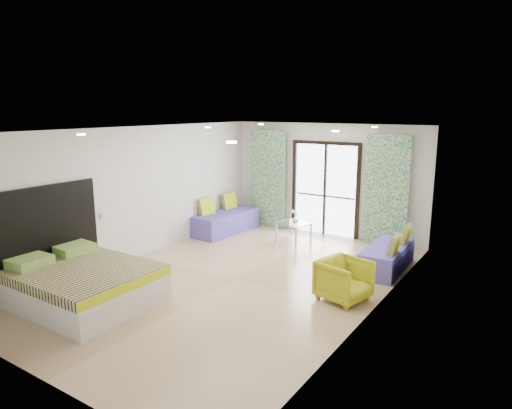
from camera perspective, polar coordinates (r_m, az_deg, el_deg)
The scene contains 24 objects.
floor at distance 8.40m, azimuth -2.49°, elevation -9.39°, with size 5.00×7.50×0.01m, color tan, non-canonical shape.
ceiling at distance 7.83m, azimuth -2.67°, elevation 9.34°, with size 5.00×7.50×0.01m, color silver, non-canonical shape.
wall_back at distance 11.21m, azimuth 8.72°, elevation 3.09°, with size 5.00×0.01×2.70m, color silver, non-canonical shape.
wall_front at distance 5.54m, azimuth -26.12°, elevation -7.32°, with size 5.00×0.01×2.70m, color silver, non-canonical shape.
wall_left at distance 9.66m, azimuth -14.70°, elevation 1.40°, with size 0.01×7.50×2.70m, color silver, non-canonical shape.
wall_right at distance 6.88m, azimuth 14.58°, elevation -2.81°, with size 0.01×7.50×2.70m, color silver, non-canonical shape.
balcony_door at distance 11.20m, azimuth 8.65°, elevation 2.61°, with size 1.76×0.08×2.28m.
balcony_rail at distance 11.26m, azimuth 8.62°, elevation 1.07°, with size 1.52×0.03×0.04m, color #595451.
curtain_left at distance 11.79m, azimuth 1.47°, elevation 3.18°, with size 1.00×0.10×2.50m, color silver.
curtain_right at distance 10.52m, azimuth 15.99°, elevation 1.62°, with size 1.00×0.10×2.50m, color silver.
downlight_a at distance 7.40m, azimuth -21.02°, elevation 8.17°, with size 0.12×0.12×0.02m, color #FFE0B2.
downlight_b at distance 5.39m, azimuth -3.07°, elevation 7.79°, with size 0.12×0.12×0.02m, color #FFE0B2.
downlight_c at distance 9.47m, azimuth -6.03°, elevation 9.57°, with size 0.12×0.12×0.02m, color #FFE0B2.
downlight_d at distance 8.00m, azimuth 9.90°, elevation 9.02°, with size 0.12×0.12×0.02m, color #FFE0B2.
downlight_e at distance 11.09m, azimuth 0.61°, elevation 9.99°, with size 0.12×0.12×0.02m, color #FFE0B2.
downlight_f at distance 9.87m, azimuth 14.61°, elevation 9.35°, with size 0.12×0.12×0.02m, color #FFE0B2.
headboard at distance 8.45m, azimuth -25.17°, elevation -2.95°, with size 0.06×2.10×1.50m, color black.
switch_plate at distance 9.14m, azimuth -18.57°, elevation -1.35°, with size 0.02×0.10×0.10m, color silver.
bed at distance 7.87m, azimuth -20.86°, elevation -9.29°, with size 2.14×1.75×0.74m.
daybed_left at distance 11.42m, azimuth -3.85°, elevation -2.09°, with size 0.83×1.89×0.91m.
daybed_right at distance 9.18m, azimuth 16.11°, elevation -6.28°, with size 0.70×1.70×0.83m.
coffee_table at distance 10.65m, azimuth 4.75°, elevation -2.57°, with size 0.76×0.76×0.76m.
vase at distance 10.63m, azimuth 4.94°, elevation -1.87°, with size 0.17×0.17×0.17m, color white.
armchair at distance 7.58m, azimuth 10.94°, elevation -9.02°, with size 0.72×0.67×0.74m, color #B0AE16.
Camera 1 is at (4.58, -6.33, 3.07)m, focal length 32.00 mm.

